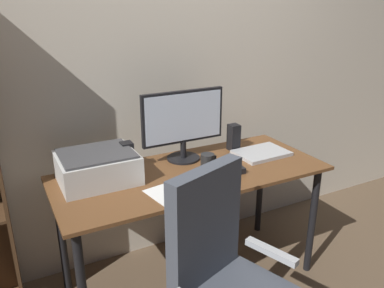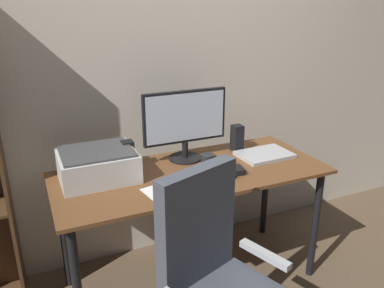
# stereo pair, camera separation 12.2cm
# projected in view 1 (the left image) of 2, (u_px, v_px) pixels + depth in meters

# --- Properties ---
(ground_plane) EXTENTS (12.00, 12.00, 0.00)m
(ground_plane) POSITION_uv_depth(u_px,v_px,m) (192.00, 278.00, 2.45)
(ground_plane) COLOR brown
(back_wall) EXTENTS (6.40, 0.10, 2.60)m
(back_wall) POSITION_uv_depth(u_px,v_px,m) (155.00, 60.00, 2.41)
(back_wall) COLOR beige
(back_wall) RESTS_ON ground
(desk) EXTENTS (1.53, 0.65, 0.74)m
(desk) POSITION_uv_depth(u_px,v_px,m) (192.00, 186.00, 2.23)
(desk) COLOR brown
(desk) RESTS_ON ground
(monitor) EXTENTS (0.52, 0.20, 0.42)m
(monitor) POSITION_uv_depth(u_px,v_px,m) (183.00, 121.00, 2.28)
(monitor) COLOR black
(monitor) RESTS_ON desk
(keyboard) EXTENTS (0.29, 0.11, 0.02)m
(keyboard) POSITION_uv_depth(u_px,v_px,m) (209.00, 177.00, 2.10)
(keyboard) COLOR black
(keyboard) RESTS_ON desk
(mouse) EXTENTS (0.07, 0.10, 0.03)m
(mouse) POSITION_uv_depth(u_px,v_px,m) (238.00, 169.00, 2.19)
(mouse) COLOR black
(mouse) RESTS_ON desk
(coffee_mug) EXTENTS (0.09, 0.08, 0.10)m
(coffee_mug) POSITION_uv_depth(u_px,v_px,m) (208.00, 162.00, 2.20)
(coffee_mug) COLOR black
(coffee_mug) RESTS_ON desk
(laptop) EXTENTS (0.33, 0.24, 0.02)m
(laptop) POSITION_uv_depth(u_px,v_px,m) (261.00, 153.00, 2.43)
(laptop) COLOR #B7BABC
(laptop) RESTS_ON desk
(speaker_left) EXTENTS (0.06, 0.07, 0.17)m
(speaker_left) POSITION_uv_depth(u_px,v_px,m) (127.00, 157.00, 2.17)
(speaker_left) COLOR black
(speaker_left) RESTS_ON desk
(speaker_right) EXTENTS (0.06, 0.07, 0.17)m
(speaker_right) POSITION_uv_depth(u_px,v_px,m) (234.00, 137.00, 2.48)
(speaker_right) COLOR black
(speaker_right) RESTS_ON desk
(printer) EXTENTS (0.40, 0.34, 0.16)m
(printer) POSITION_uv_depth(u_px,v_px,m) (97.00, 167.00, 2.06)
(printer) COLOR silver
(printer) RESTS_ON desk
(paper_sheet) EXTENTS (0.26, 0.33, 0.00)m
(paper_sheet) POSITION_uv_depth(u_px,v_px,m) (176.00, 196.00, 1.92)
(paper_sheet) COLOR white
(paper_sheet) RESTS_ON desk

